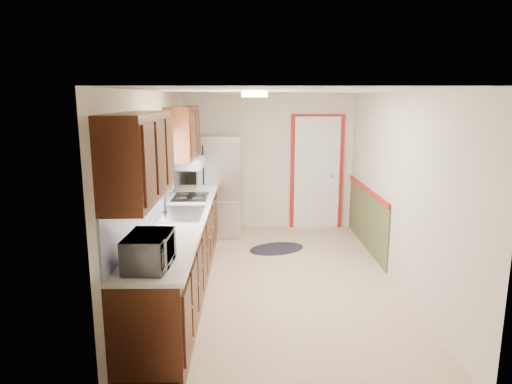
{
  "coord_description": "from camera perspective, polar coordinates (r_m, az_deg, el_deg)",
  "views": [
    {
      "loc": [
        -0.38,
        -5.56,
        2.33
      ],
      "look_at": [
        -0.28,
        0.1,
        1.15
      ],
      "focal_mm": 32.0,
      "sensor_mm": 36.0,
      "label": 1
    }
  ],
  "objects": [
    {
      "name": "cooktop",
      "position": [
        6.5,
        -8.16,
        -0.59
      ],
      "size": [
        0.48,
        0.57,
        0.02
      ],
      "primitive_type": "cube",
      "color": "black",
      "rests_on": "kitchen_run"
    },
    {
      "name": "refrigerator",
      "position": [
        7.76,
        -4.56,
        0.78
      ],
      "size": [
        0.72,
        0.72,
        1.71
      ],
      "rotation": [
        0.0,
        0.0,
        0.01
      ],
      "color": "#B7B7BC",
      "rests_on": "ground"
    },
    {
      "name": "ceiling_fixture",
      "position": [
        5.36,
        -0.18,
        12.11
      ],
      "size": [
        0.3,
        0.3,
        0.06
      ],
      "primitive_type": "cylinder",
      "color": "#FFD88C",
      "rests_on": "room_shell"
    },
    {
      "name": "back_wall_trim",
      "position": [
        8.02,
        8.85,
        1.28
      ],
      "size": [
        1.12,
        2.3,
        2.08
      ],
      "color": "maroon",
      "rests_on": "ground"
    },
    {
      "name": "microwave",
      "position": [
        3.89,
        -13.24,
        -6.73
      ],
      "size": [
        0.31,
        0.52,
        0.35
      ],
      "primitive_type": "imported",
      "rotation": [
        0.0,
        0.0,
        1.53
      ],
      "color": "white",
      "rests_on": "kitchen_run"
    },
    {
      "name": "kitchen_run",
      "position": [
        5.54,
        -9.9,
        -4.3
      ],
      "size": [
        0.63,
        4.0,
        2.2
      ],
      "color": "#38180C",
      "rests_on": "ground"
    },
    {
      "name": "room_shell",
      "position": [
        5.68,
        2.82,
        0.3
      ],
      "size": [
        3.2,
        5.2,
        2.52
      ],
      "color": "tan",
      "rests_on": "ground"
    },
    {
      "name": "rug",
      "position": [
        7.2,
        2.61,
        -7.08
      ],
      "size": [
        1.04,
        0.87,
        0.01
      ],
      "primitive_type": "ellipsoid",
      "rotation": [
        0.0,
        0.0,
        0.4
      ],
      "color": "black",
      "rests_on": "ground"
    }
  ]
}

